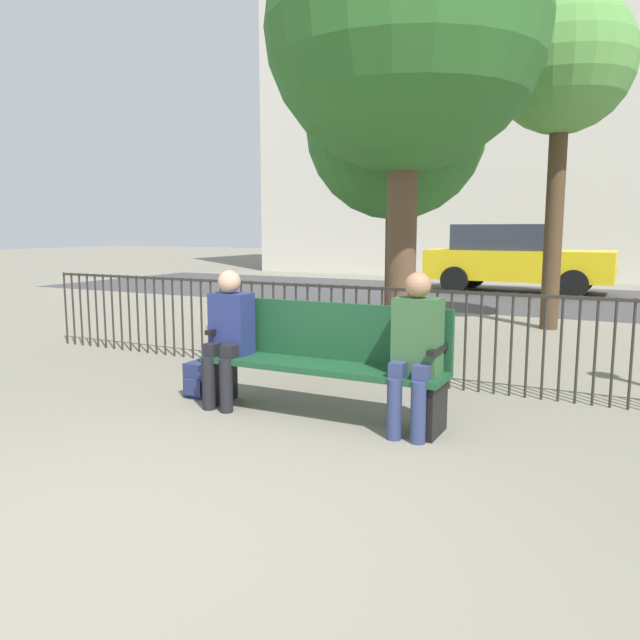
{
  "coord_description": "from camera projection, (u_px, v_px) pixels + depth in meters",
  "views": [
    {
      "loc": [
        2.24,
        -2.2,
        1.52
      ],
      "look_at": [
        0.0,
        2.15,
        0.8
      ],
      "focal_mm": 35.0,
      "sensor_mm": 36.0,
      "label": 1
    }
  ],
  "objects": [
    {
      "name": "ground_plane",
      "position": [
        127.0,
        530.0,
        3.16
      ],
      "size": [
        80.0,
        80.0,
        0.0
      ],
      "primitive_type": "plane",
      "color": "gray"
    },
    {
      "name": "park_bench",
      "position": [
        325.0,
        355.0,
        5.06
      ],
      "size": [
        2.05,
        0.45,
        0.92
      ],
      "color": "#194728",
      "rests_on": "ground"
    },
    {
      "name": "seated_person_0",
      "position": [
        228.0,
        331.0,
        5.3
      ],
      "size": [
        0.34,
        0.39,
        1.17
      ],
      "color": "black",
      "rests_on": "ground"
    },
    {
      "name": "seated_person_1",
      "position": [
        415.0,
        346.0,
        4.55
      ],
      "size": [
        0.34,
        0.39,
        1.21
      ],
      "color": "navy",
      "rests_on": "ground"
    },
    {
      "name": "backpack",
      "position": [
        202.0,
        380.0,
        5.68
      ],
      "size": [
        0.26,
        0.28,
        0.31
      ],
      "color": "navy",
      "rests_on": "ground"
    },
    {
      "name": "fence_railing",
      "position": [
        382.0,
        326.0,
        6.2
      ],
      "size": [
        9.01,
        0.03,
        0.95
      ],
      "color": "#2D2823",
      "rests_on": "ground"
    },
    {
      "name": "tree_0",
      "position": [
        562.0,
        66.0,
        8.98
      ],
      "size": [
        2.04,
        2.04,
        4.92
      ],
      "color": "#4C3823",
      "rests_on": "ground"
    },
    {
      "name": "tree_1",
      "position": [
        405.0,
        31.0,
        6.74
      ],
      "size": [
        3.07,
        3.07,
        5.2
      ],
      "color": "brown",
      "rests_on": "ground"
    },
    {
      "name": "tree_2",
      "position": [
        396.0,
        130.0,
        8.43
      ],
      "size": [
        2.43,
        2.43,
        4.07
      ],
      "color": "#422D1E",
      "rests_on": "ground"
    },
    {
      "name": "street_surface",
      "position": [
        524.0,
        298.0,
        13.72
      ],
      "size": [
        24.0,
        6.0,
        0.01
      ],
      "color": "#3D3D3F",
      "rests_on": "ground"
    },
    {
      "name": "parked_car_1",
      "position": [
        515.0,
        257.0,
        14.79
      ],
      "size": [
        4.2,
        1.94,
        1.62
      ],
      "color": "yellow",
      "rests_on": "ground"
    },
    {
      "name": "building_facade",
      "position": [
        578.0,
        43.0,
        19.7
      ],
      "size": [
        20.0,
        6.0,
        14.65
      ],
      "color": "beige",
      "rests_on": "ground"
    }
  ]
}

